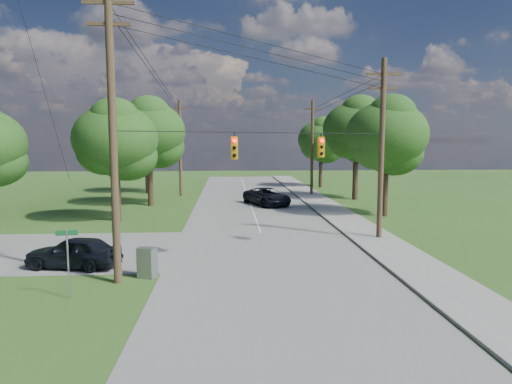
{
  "coord_description": "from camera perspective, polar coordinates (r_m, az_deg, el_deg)",
  "views": [
    {
      "loc": [
        -0.04,
        -18.14,
        5.82
      ],
      "look_at": [
        1.38,
        5.0,
        3.19
      ],
      "focal_mm": 32.0,
      "sensor_mm": 36.0,
      "label": 1
    }
  ],
  "objects": [
    {
      "name": "control_cabinet",
      "position": [
        20.13,
        -13.45,
        -8.61
      ],
      "size": [
        0.86,
        0.75,
        1.3
      ],
      "primitive_type": "cube",
      "rotation": [
        0.0,
        0.0,
        -0.38
      ],
      "color": "gray",
      "rests_on": "ground"
    },
    {
      "name": "tree_w_near",
      "position": [
        34.08,
        -17.14,
        6.35
      ],
      "size": [
        6.0,
        6.0,
        8.4
      ],
      "color": "#432D21",
      "rests_on": "ground"
    },
    {
      "name": "tree_e_near",
      "position": [
        36.21,
        16.02,
        6.89
      ],
      "size": [
        6.2,
        6.2,
        8.81
      ],
      "color": "#432D21",
      "rests_on": "ground"
    },
    {
      "name": "pole_sw",
      "position": [
        19.1,
        -17.48,
        7.39
      ],
      "size": [
        2.0,
        0.32,
        12.0
      ],
      "color": "#4F3B28",
      "rests_on": "ground"
    },
    {
      "name": "pole_north_w",
      "position": [
        48.4,
        -9.45,
        5.56
      ],
      "size": [
        2.0,
        0.32,
        10.0
      ],
      "color": "#4F3B28",
      "rests_on": "ground"
    },
    {
      "name": "pole_north_e",
      "position": [
        48.97,
        7.03,
        5.6
      ],
      "size": [
        2.0,
        0.32,
        10.0
      ],
      "color": "#4F3B28",
      "rests_on": "ground"
    },
    {
      "name": "ground",
      "position": [
        19.05,
        -3.29,
        -11.34
      ],
      "size": [
        140.0,
        140.0,
        0.0
      ],
      "primitive_type": "plane",
      "color": "#325C1E",
      "rests_on": "ground"
    },
    {
      "name": "main_road",
      "position": [
        23.95,
        1.49,
        -7.57
      ],
      "size": [
        10.0,
        100.0,
        0.03
      ],
      "primitive_type": "cube",
      "color": "gray",
      "rests_on": "ground"
    },
    {
      "name": "car_cross_dark",
      "position": [
        22.58,
        -21.82,
        -6.97
      ],
      "size": [
        4.47,
        2.45,
        1.44
      ],
      "primitive_type": "imported",
      "rotation": [
        0.0,
        0.0,
        -1.76
      ],
      "color": "black",
      "rests_on": "cross_road"
    },
    {
      "name": "tree_w_far",
      "position": [
        51.92,
        -13.56,
        6.76
      ],
      "size": [
        6.0,
        6.0,
        8.73
      ],
      "color": "#432D21",
      "rests_on": "ground"
    },
    {
      "name": "power_lines",
      "position": [
        29.91,
        -0.56,
        12.86
      ],
      "size": [
        13.93,
        29.62,
        4.93
      ],
      "color": "black",
      "rests_on": "ground"
    },
    {
      "name": "car_main_north",
      "position": [
        41.09,
        1.38,
        -0.57
      ],
      "size": [
        4.53,
        6.05,
        1.53
      ],
      "primitive_type": "imported",
      "rotation": [
        0.0,
        0.0,
        0.41
      ],
      "color": "black",
      "rests_on": "main_road"
    },
    {
      "name": "tree_e_mid",
      "position": [
        45.9,
        12.44,
        7.67
      ],
      "size": [
        6.6,
        6.6,
        9.64
      ],
      "color": "#432D21",
      "rests_on": "ground"
    },
    {
      "name": "tree_w_mid",
      "position": [
        41.73,
        -13.23,
        7.33
      ],
      "size": [
        6.4,
        6.4,
        9.22
      ],
      "color": "#432D21",
      "rests_on": "ground"
    },
    {
      "name": "sidewalk_east",
      "position": [
        25.4,
        16.83,
        -6.93
      ],
      "size": [
        2.6,
        100.0,
        0.12
      ],
      "primitive_type": "cube",
      "color": "#98968F",
      "rests_on": "ground"
    },
    {
      "name": "pole_ne",
      "position": [
        27.63,
        15.43,
        5.5
      ],
      "size": [
        2.0,
        0.32,
        10.5
      ],
      "color": "#4F3B28",
      "rests_on": "ground"
    },
    {
      "name": "traffic_signals",
      "position": [
        22.72,
        3.05,
        5.64
      ],
      "size": [
        4.91,
        3.27,
        1.05
      ],
      "color": "#DFA20D",
      "rests_on": "ground"
    },
    {
      "name": "street_name_sign",
      "position": [
        18.19,
        -22.47,
        -7.3
      ],
      "size": [
        0.77,
        0.13,
        2.57
      ],
      "rotation": [
        0.0,
        0.0,
        0.12
      ],
      "color": "gray",
      "rests_on": "ground"
    },
    {
      "name": "tree_e_far",
      "position": [
        57.32,
        8.14,
        6.5
      ],
      "size": [
        5.8,
        5.8,
        8.32
      ],
      "color": "#432D21",
      "rests_on": "ground"
    }
  ]
}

